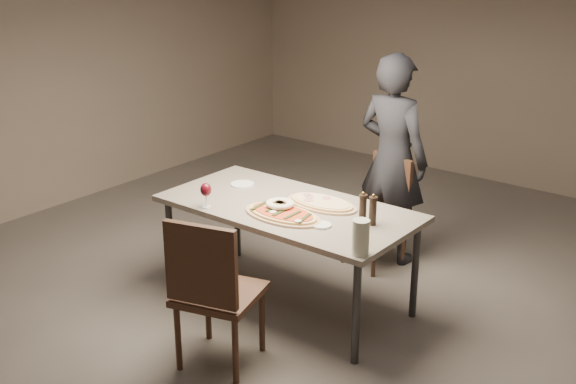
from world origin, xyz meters
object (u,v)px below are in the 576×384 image
Objects in this scene: zucchini_pizza at (283,214)px; carafe at (361,237)px; chair_near at (212,286)px; pepper_mill_left at (373,210)px; ham_pizza at (322,203)px; chair_far at (382,204)px; dining_table at (288,213)px; bread_basket at (280,205)px; diner at (393,159)px.

zucchini_pizza is 2.73× the size of carafe.
zucchini_pizza is at bearing 79.12° from chair_near.
chair_near is (-0.48, -1.01, -0.29)m from pepper_mill_left.
ham_pizza is 2.53× the size of carafe.
dining_table is at bearing 92.77° from chair_far.
pepper_mill_left is 1.16m from chair_near.
ham_pizza is 0.31m from bread_basket.
ham_pizza is at bearing 73.11° from chair_near.
chair_near is 0.59× the size of diner.
diner reaches higher than chair_near.
dining_table is 3.28× the size of ham_pizza.
chair_far is at bearing 100.13° from zucchini_pizza.
diner is at bearing 95.73° from ham_pizza.
pepper_mill_left reaches higher than bread_basket.
bread_basket is 0.22× the size of chair_far.
diner is at bearing 81.33° from dining_table.
zucchini_pizza is 2.77× the size of pepper_mill_left.
dining_table is at bearing -174.39° from pepper_mill_left.
chair_near reaches higher than bread_basket.
dining_table is 1.80× the size of chair_near.
diner is at bearing 73.66° from chair_near.
ham_pizza is 0.32× the size of diner.
bread_basket is at bearing -163.72° from pepper_mill_left.
pepper_mill_left is 0.21× the size of chair_near.
pepper_mill_left is 1.12m from chair_far.
ham_pizza is at bearing 141.48° from carafe.
chair_near reaches higher than ham_pizza.
bread_basket is 0.85m from carafe.
diner is at bearing -82.19° from chair_far.
ham_pizza is at bearing 169.47° from pepper_mill_left.
bread_basket is at bearing 162.85° from carafe.
dining_table is at bearing 101.50° from bread_basket.
chair_near is at bearing -138.88° from carafe.
zucchini_pizza is (0.10, -0.18, 0.07)m from dining_table.
chair_far is at bearing 96.38° from ham_pizza.
chair_far reaches higher than dining_table.
carafe is 0.22× the size of chair_near.
dining_table is at bearing 85.74° from diner.
carafe is (0.81, -0.25, 0.07)m from bread_basket.
dining_table is 1.04m from chair_far.
carafe is at bearing -23.86° from dining_table.
diner is (-0.66, 1.50, -0.01)m from carafe.
pepper_mill_left is (0.65, 0.06, 0.16)m from dining_table.
bread_basket is (-0.07, 0.06, 0.03)m from zucchini_pizza.
chair_far is at bearing 82.96° from bread_basket.
chair_near is 1.96m from chair_far.
carafe is at bearing -0.81° from zucchini_pizza.
bread_basket is at bearing 152.14° from zucchini_pizza.
ham_pizza is at bearing 39.88° from dining_table.
chair_near is (-0.01, -1.10, -0.20)m from ham_pizza.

